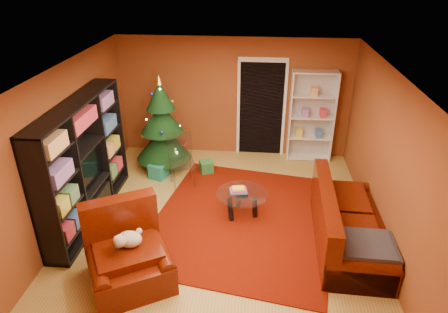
# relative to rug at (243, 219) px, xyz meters

# --- Properties ---
(floor) EXTENTS (5.00, 5.50, 0.05)m
(floor) POSITION_rel_rug_xyz_m (-0.36, -0.11, -0.03)
(floor) COLOR #A8883A
(floor) RESTS_ON ground
(ceiling) EXTENTS (5.00, 5.50, 0.05)m
(ceiling) POSITION_rel_rug_xyz_m (-0.36, -0.11, 2.62)
(ceiling) COLOR silver
(ceiling) RESTS_ON wall_back
(wall_back) EXTENTS (5.00, 0.05, 2.60)m
(wall_back) POSITION_rel_rug_xyz_m (-0.36, 2.67, 1.29)
(wall_back) COLOR brown
(wall_back) RESTS_ON ground
(wall_left) EXTENTS (0.05, 5.50, 2.60)m
(wall_left) POSITION_rel_rug_xyz_m (-2.88, -0.11, 1.29)
(wall_left) COLOR brown
(wall_left) RESTS_ON ground
(wall_right) EXTENTS (0.05, 5.50, 2.60)m
(wall_right) POSITION_rel_rug_xyz_m (2.17, -0.11, 1.29)
(wall_right) COLOR brown
(wall_right) RESTS_ON ground
(doorway) EXTENTS (1.06, 0.60, 2.16)m
(doorway) POSITION_rel_rug_xyz_m (0.24, 2.62, 1.04)
(doorway) COLOR black
(doorway) RESTS_ON floor
(rug) EXTENTS (3.48, 3.88, 0.02)m
(rug) POSITION_rel_rug_xyz_m (0.00, 0.00, 0.00)
(rug) COLOR #661002
(rug) RESTS_ON floor
(media_unit) EXTENTS (0.44, 2.69, 2.06)m
(media_unit) POSITION_rel_rug_xyz_m (-2.63, -0.09, 1.02)
(media_unit) COLOR black
(media_unit) RESTS_ON floor
(christmas_tree) EXTENTS (1.46, 1.46, 2.02)m
(christmas_tree) POSITION_rel_rug_xyz_m (-1.76, 1.74, 0.97)
(christmas_tree) COLOR black
(christmas_tree) RESTS_ON floor
(gift_box_teal) EXTENTS (0.40, 0.40, 0.31)m
(gift_box_teal) POSITION_rel_rug_xyz_m (-1.79, 1.30, 0.15)
(gift_box_teal) COLOR #1A887B
(gift_box_teal) RESTS_ON floor
(gift_box_green) EXTENTS (0.33, 0.33, 0.26)m
(gift_box_green) POSITION_rel_rug_xyz_m (-0.85, 1.60, 0.12)
(gift_box_green) COLOR #257330
(gift_box_green) RESTS_ON floor
(gift_box_red) EXTENTS (0.30, 0.30, 0.24)m
(gift_box_red) POSITION_rel_rug_xyz_m (-1.58, 2.48, 0.11)
(gift_box_red) COLOR maroon
(gift_box_red) RESTS_ON floor
(white_bookshelf) EXTENTS (0.94, 0.35, 2.03)m
(white_bookshelf) POSITION_rel_rug_xyz_m (1.32, 2.46, 0.97)
(white_bookshelf) COLOR white
(white_bookshelf) RESTS_ON floor
(armchair) EXTENTS (1.57, 1.57, 0.90)m
(armchair) POSITION_rel_rug_xyz_m (-1.48, -1.59, 0.44)
(armchair) COLOR #420E03
(armchair) RESTS_ON rug
(dog) EXTENTS (0.50, 0.46, 0.29)m
(dog) POSITION_rel_rug_xyz_m (-1.46, -1.52, 0.66)
(dog) COLOR beige
(dog) RESTS_ON armchair
(sofa) EXTENTS (1.05, 2.22, 0.94)m
(sofa) POSITION_rel_rug_xyz_m (1.66, -0.49, 0.46)
(sofa) COLOR #420E03
(sofa) RESTS_ON rug
(coffee_table) EXTENTS (1.04, 1.04, 0.55)m
(coffee_table) POSITION_rel_rug_xyz_m (-0.04, 0.13, 0.22)
(coffee_table) COLOR gray
(coffee_table) RESTS_ON rug
(acrylic_chair) EXTENTS (0.64, 0.67, 0.94)m
(acrylic_chair) POSITION_rel_rug_xyz_m (-1.24, 1.05, 0.46)
(acrylic_chair) COLOR #66605B
(acrylic_chair) RESTS_ON rug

